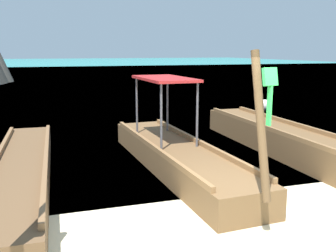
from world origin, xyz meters
TOP-DOWN VIEW (x-y plane):
  - ground at (0.00, 0.00)m, footprint 120.00×120.00m
  - sea_water at (0.00, 61.33)m, footprint 120.00×120.00m
  - longtail_boat_violet_ribbon at (-3.10, 2.93)m, footprint 1.14×7.43m
  - longtail_boat_green_ribbon at (0.09, 2.99)m, footprint 1.52×6.43m
  - longtail_boat_pink_ribbon at (3.12, 3.75)m, footprint 1.06×6.80m
  - mooring_buoy_near at (6.39, 9.66)m, footprint 0.50×0.50m

SIDE VIEW (x-z plane):
  - ground at x=0.00m, z-range 0.00..0.00m
  - sea_water at x=0.00m, z-range 0.00..0.00m
  - mooring_buoy_near at x=6.39m, z-range 0.00..0.51m
  - longtail_boat_violet_ribbon at x=-3.10m, z-range -1.00..1.52m
  - longtail_boat_green_ribbon at x=0.09m, z-range -0.97..1.64m
  - longtail_boat_pink_ribbon at x=3.12m, z-range -1.09..1.77m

